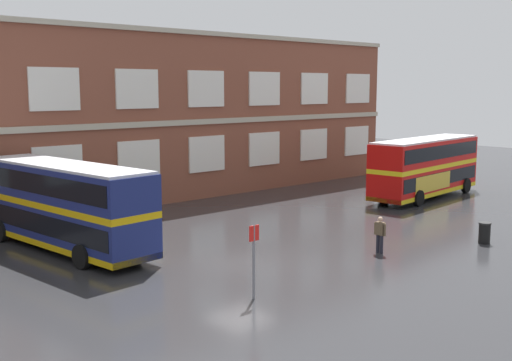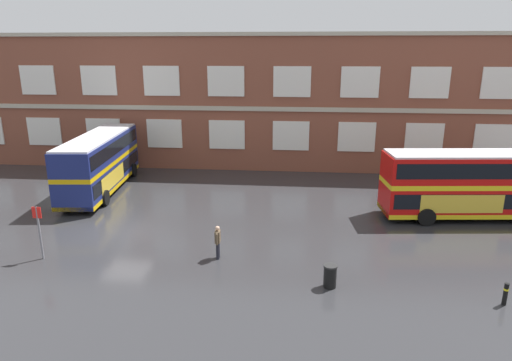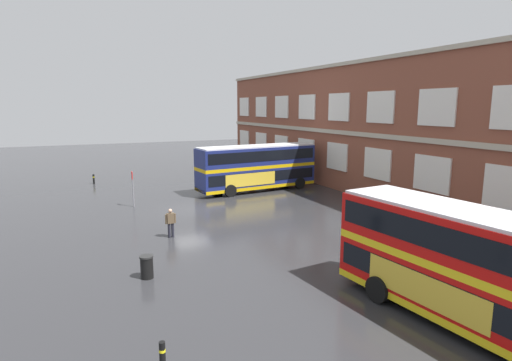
{
  "view_description": "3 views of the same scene",
  "coord_description": "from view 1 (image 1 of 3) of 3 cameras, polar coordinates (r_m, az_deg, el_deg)",
  "views": [
    {
      "loc": [
        -17.42,
        -20.19,
        7.54
      ],
      "look_at": [
        2.61,
        1.84,
        3.18
      ],
      "focal_mm": 44.75,
      "sensor_mm": 36.0,
      "label": 1
    },
    {
      "loc": [
        9.74,
        -22.97,
        9.89
      ],
      "look_at": [
        7.25,
        2.96,
        2.33
      ],
      "focal_mm": 31.67,
      "sensor_mm": 36.0,
      "label": 2
    },
    {
      "loc": [
        28.99,
        -8.0,
        7.51
      ],
      "look_at": [
        3.83,
        3.45,
        2.54
      ],
      "focal_mm": 29.02,
      "sensor_mm": 36.0,
      "label": 3
    }
  ],
  "objects": [
    {
      "name": "ground_plane",
      "position": [
        29.2,
        -4.02,
        -6.65
      ],
      "size": [
        120.0,
        120.0,
        0.0
      ],
      "primitive_type": "plane",
      "color": "#2B2B2D"
    },
    {
      "name": "brick_terminal_building",
      "position": [
        42.46,
        -16.47,
        5.21
      ],
      "size": [
        53.48,
        8.19,
        11.24
      ],
      "color": "brown",
      "rests_on": "ground"
    },
    {
      "name": "double_decker_near",
      "position": [
        30.87,
        -16.73,
        -2.08
      ],
      "size": [
        3.63,
        11.19,
        4.07
      ],
      "color": "navy",
      "rests_on": "ground"
    },
    {
      "name": "double_decker_middle",
      "position": [
        45.32,
        14.91,
        1.22
      ],
      "size": [
        11.2,
        3.71,
        4.07
      ],
      "color": "red",
      "rests_on": "ground"
    },
    {
      "name": "waiting_passenger",
      "position": [
        29.78,
        11.02,
        -4.64
      ],
      "size": [
        0.25,
        0.63,
        1.7
      ],
      "color": "black",
      "rests_on": "ground"
    },
    {
      "name": "bus_stand_flag",
      "position": [
        22.85,
        -0.2,
        -6.64
      ],
      "size": [
        0.44,
        0.1,
        2.7
      ],
      "color": "slate",
      "rests_on": "ground"
    },
    {
      "name": "station_litter_bin",
      "position": [
        33.09,
        19.75,
        -4.42
      ],
      "size": [
        0.6,
        0.6,
        1.03
      ],
      "color": "black",
      "rests_on": "ground"
    }
  ]
}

